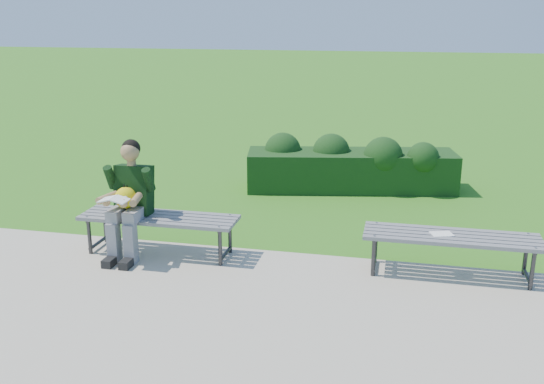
{
  "coord_description": "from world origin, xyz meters",
  "views": [
    {
      "loc": [
        1.46,
        -6.41,
        2.67
      ],
      "look_at": [
        0.08,
        -0.2,
        0.79
      ],
      "focal_mm": 40.0,
      "sensor_mm": 36.0,
      "label": 1
    }
  ],
  "objects_px": {
    "bench_right": "(451,240)",
    "seated_boy": "(129,196)",
    "bench_left": "(159,220)",
    "hedge": "(350,165)",
    "paper_sheet": "(442,234)"
  },
  "relations": [
    {
      "from": "bench_left",
      "to": "seated_boy",
      "type": "distance_m",
      "value": 0.43
    },
    {
      "from": "seated_boy",
      "to": "paper_sheet",
      "type": "bearing_deg",
      "value": 2.96
    },
    {
      "from": "hedge",
      "to": "bench_right",
      "type": "relative_size",
      "value": 1.84
    },
    {
      "from": "bench_left",
      "to": "bench_right",
      "type": "bearing_deg",
      "value": 1.45
    },
    {
      "from": "bench_left",
      "to": "bench_right",
      "type": "relative_size",
      "value": 1.0
    },
    {
      "from": "seated_boy",
      "to": "bench_left",
      "type": "bearing_deg",
      "value": 17.53
    },
    {
      "from": "bench_right",
      "to": "seated_boy",
      "type": "xyz_separation_m",
      "value": [
        -3.51,
        -0.18,
        0.3
      ]
    },
    {
      "from": "bench_left",
      "to": "seated_boy",
      "type": "bearing_deg",
      "value": -162.47
    },
    {
      "from": "hedge",
      "to": "paper_sheet",
      "type": "bearing_deg",
      "value": -68.16
    },
    {
      "from": "bench_right",
      "to": "seated_boy",
      "type": "height_order",
      "value": "seated_boy"
    },
    {
      "from": "hedge",
      "to": "seated_boy",
      "type": "xyz_separation_m",
      "value": [
        -2.16,
        -3.3,
        0.33
      ]
    },
    {
      "from": "bench_right",
      "to": "seated_boy",
      "type": "relative_size",
      "value": 1.37
    },
    {
      "from": "seated_boy",
      "to": "paper_sheet",
      "type": "height_order",
      "value": "seated_boy"
    },
    {
      "from": "bench_left",
      "to": "seated_boy",
      "type": "height_order",
      "value": "seated_boy"
    },
    {
      "from": "hedge",
      "to": "bench_right",
      "type": "bearing_deg",
      "value": -66.6
    }
  ]
}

